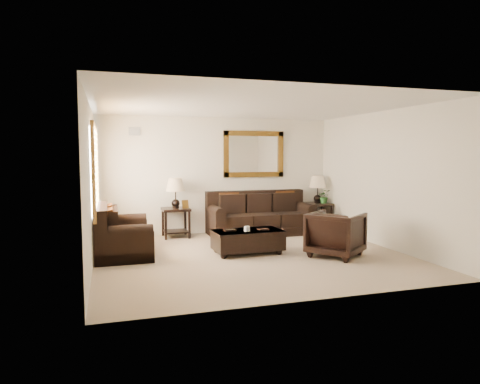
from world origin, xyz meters
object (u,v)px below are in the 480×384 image
object	(u,v)px
coffee_table	(248,239)
armchair	(336,232)
sofa	(260,218)
loveseat	(120,236)
end_table_right	(318,194)
end_table_left	(176,199)

from	to	relation	value
coffee_table	armchair	distance (m)	1.61
sofa	loveseat	distance (m)	3.41
end_table_right	armchair	size ratio (longest dim) A/B	1.48
loveseat	end_table_left	size ratio (longest dim) A/B	1.24
loveseat	coffee_table	xyz separation A→B (m)	(2.28, -0.60, -0.07)
loveseat	armchair	world-z (taller)	loveseat
loveseat	end_table_left	world-z (taller)	end_table_left
end_table_right	armchair	distance (m)	2.85
sofa	coffee_table	bearing A→B (deg)	-116.00
coffee_table	armchair	bearing A→B (deg)	-26.91
sofa	coffee_table	distance (m)	2.05
end_table_right	armchair	xyz separation A→B (m)	(-0.99, -2.64, -0.42)
end_table_left	armchair	bearing A→B (deg)	-46.57
sofa	end_table_right	xyz separation A→B (m)	(1.55, 0.13, 0.51)
sofa	coffee_table	world-z (taller)	sofa
end_table_right	armchair	bearing A→B (deg)	-110.55
sofa	end_table_left	distance (m)	2.00
loveseat	end_table_right	bearing A→B (deg)	-73.79
sofa	end_table_right	size ratio (longest dim) A/B	1.82
end_table_left	coffee_table	size ratio (longest dim) A/B	1.01
armchair	loveseat	bearing A→B (deg)	33.33
end_table_right	coffee_table	distance (m)	3.20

